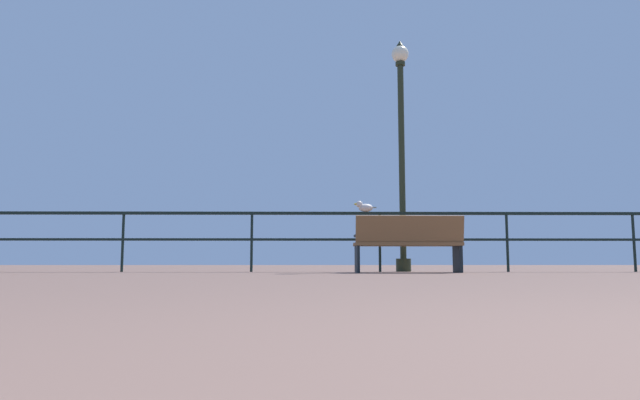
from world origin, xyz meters
TOP-DOWN VIEW (x-y plane):
  - pier_railing at (0.00, 9.21)m, footprint 25.43×0.05m
  - bench_near_left at (0.35, 8.48)m, footprint 1.64×0.68m
  - lamppost_center at (0.44, 9.51)m, footprint 0.30×0.30m
  - seagull_on_rail at (-0.25, 9.21)m, footprint 0.39×0.18m

SIDE VIEW (x-z plane):
  - bench_near_left at x=0.35m, z-range 0.05..0.91m
  - pier_railing at x=0.00m, z-range 0.24..1.23m
  - seagull_on_rail at x=-0.25m, z-range 0.98..1.16m
  - lamppost_center at x=0.44m, z-range 0.27..4.34m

